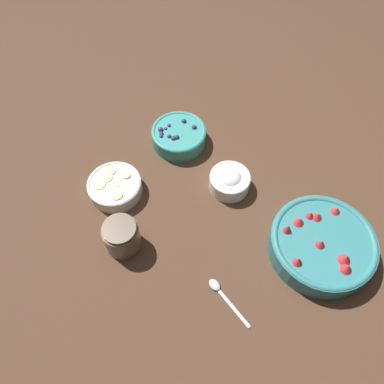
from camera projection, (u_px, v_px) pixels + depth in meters
name	position (u px, v px, depth m)	size (l,w,h in m)	color
ground_plane	(206.00, 223.00, 0.98)	(4.00, 4.00, 0.00)	#4C3323
bowl_strawberries	(322.00, 244.00, 0.90)	(0.25, 0.25, 0.08)	teal
bowl_blueberries	(179.00, 135.00, 1.10)	(0.16, 0.16, 0.06)	teal
bowl_bananas	(115.00, 186.00, 1.01)	(0.14, 0.14, 0.04)	silver
bowl_cream	(230.00, 180.00, 1.01)	(0.11, 0.11, 0.06)	white
jar_chocolate	(122.00, 237.00, 0.91)	(0.09, 0.09, 0.09)	brown
spoon	(222.00, 293.00, 0.87)	(0.14, 0.03, 0.01)	silver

